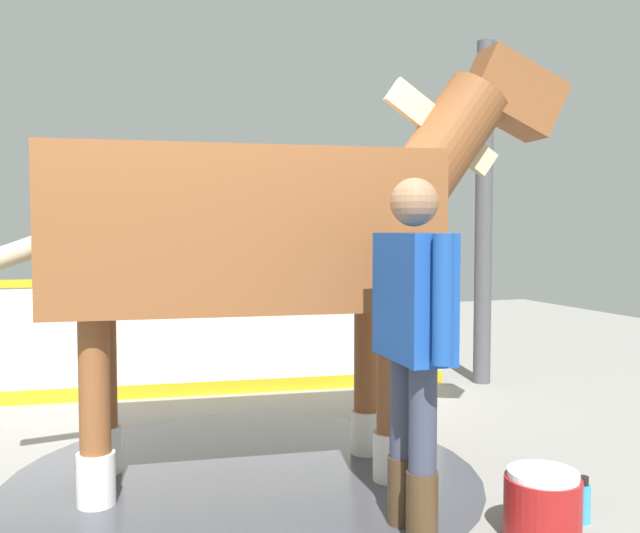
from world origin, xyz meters
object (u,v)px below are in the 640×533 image
object	(u,v)px
handler	(413,330)
bottle_shampoo	(583,501)
horse	(266,233)
wash_bucket	(542,506)

from	to	relation	value
handler	bottle_shampoo	bearing A→B (deg)	170.24
horse	handler	distance (m)	1.17
wash_bucket	bottle_shampoo	world-z (taller)	wash_bucket
horse	bottle_shampoo	bearing A→B (deg)	-34.77
horse	bottle_shampoo	distance (m)	2.19
horse	bottle_shampoo	xyz separation A→B (m)	(1.32, -1.15, -1.32)
wash_bucket	bottle_shampoo	xyz separation A→B (m)	(0.31, 0.10, -0.06)
horse	wash_bucket	world-z (taller)	horse
horse	bottle_shampoo	size ratio (longest dim) A/B	15.16
handler	bottle_shampoo	world-z (taller)	handler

